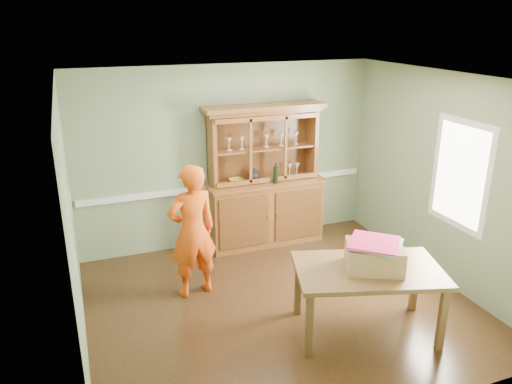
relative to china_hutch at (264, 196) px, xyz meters
name	(u,v)px	position (x,y,z in m)	size (l,w,h in m)	color
floor	(280,304)	(-0.49, -1.76, -0.75)	(4.50, 4.50, 0.00)	#472B16
ceiling	(284,79)	(-0.49, -1.76, 1.95)	(4.50, 4.50, 0.00)	white
wall_back	(228,157)	(-0.49, 0.24, 0.60)	(4.50, 4.50, 0.00)	gray
wall_left	(72,229)	(-2.74, -1.76, 0.60)	(4.00, 4.00, 0.00)	gray
wall_right	(443,179)	(1.76, -1.76, 0.60)	(4.00, 4.00, 0.00)	gray
wall_front	(385,284)	(-0.49, -3.76, 0.60)	(4.50, 4.50, 0.00)	gray
chair_rail	(229,186)	(-0.49, 0.22, 0.15)	(4.41, 0.05, 0.08)	white
framed_map	(71,200)	(-2.72, -1.46, 0.80)	(0.03, 0.60, 0.46)	#322214
window_panel	(460,175)	(1.74, -2.06, 0.75)	(0.03, 0.96, 1.36)	white
china_hutch	(264,196)	(0.00, 0.00, 0.00)	(1.81, 0.60, 2.13)	brown
dining_table	(368,276)	(0.17, -2.58, -0.06)	(1.76, 1.34, 0.78)	brown
cardboard_box	(374,257)	(0.22, -2.60, 0.17)	(0.58, 0.46, 0.27)	tan
kite_stack	(375,244)	(0.21, -2.61, 0.32)	(0.69, 0.69, 0.04)	green
person	(192,231)	(-1.39, -1.12, 0.10)	(0.62, 0.41, 1.69)	#FB560F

